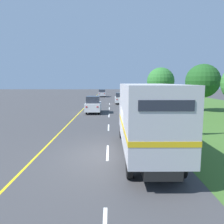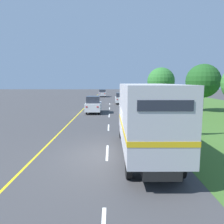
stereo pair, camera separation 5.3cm
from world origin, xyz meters
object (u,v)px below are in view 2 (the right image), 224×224
at_px(lead_car_white_ahead, 121,98).
at_px(lead_car_silver_ahead, 103,93).
at_px(horse_trailer_truck, 146,117).
at_px(highway_sign, 188,109).
at_px(lead_car_white, 94,105).
at_px(roadside_tree_far, 161,81).
at_px(roadside_tree_mid, 203,81).

height_order(lead_car_white_ahead, lead_car_silver_ahead, lead_car_white_ahead).
distance_m(horse_trailer_truck, highway_sign, 5.77).
xyz_separation_m(horse_trailer_truck, highway_sign, (3.71, 4.41, -0.11)).
bearing_deg(lead_car_white_ahead, highway_sign, -80.55).
xyz_separation_m(lead_car_white, lead_car_silver_ahead, (0.03, 28.91, -0.08)).
bearing_deg(horse_trailer_truck, lead_car_white, 103.70).
distance_m(lead_car_white, lead_car_silver_ahead, 28.91).
bearing_deg(lead_car_white_ahead, lead_car_white, -108.96).
xyz_separation_m(lead_car_white, highway_sign, (7.61, -11.58, 0.92)).
relative_size(lead_car_white_ahead, lead_car_silver_ahead, 0.98).
height_order(lead_car_white, roadside_tree_far, roadside_tree_far).
xyz_separation_m(lead_car_white_ahead, lead_car_silver_ahead, (-3.80, 17.76, -0.01)).
distance_m(lead_car_white_ahead, highway_sign, 23.07).
distance_m(lead_car_white_ahead, roadside_tree_mid, 14.33).
xyz_separation_m(horse_trailer_truck, lead_car_white, (-3.90, 16.00, -1.03)).
height_order(lead_car_silver_ahead, highway_sign, highway_sign).
xyz_separation_m(horse_trailer_truck, lead_car_white_ahead, (-0.07, 27.15, -1.10)).
xyz_separation_m(lead_car_silver_ahead, roadside_tree_far, (10.68, -18.09, 2.97)).
height_order(lead_car_white_ahead, roadside_tree_far, roadside_tree_far).
distance_m(lead_car_silver_ahead, roadside_tree_mid, 30.88).
xyz_separation_m(lead_car_white, roadside_tree_mid, (14.05, 1.55, 2.89)).
distance_m(lead_car_white_ahead, lead_car_silver_ahead, 18.16).
relative_size(lead_car_white, lead_car_white_ahead, 1.00).
distance_m(lead_car_white, highway_sign, 13.89).
height_order(lead_car_white_ahead, roadside_tree_mid, roadside_tree_mid).
height_order(lead_car_white, roadside_tree_mid, roadside_tree_mid).
distance_m(highway_sign, roadside_tree_far, 22.70).
bearing_deg(lead_car_white, horse_trailer_truck, -76.30).
height_order(horse_trailer_truck, roadside_tree_far, roadside_tree_far).
relative_size(horse_trailer_truck, roadside_tree_far, 1.35).
bearing_deg(roadside_tree_mid, roadside_tree_far, 109.78).
bearing_deg(highway_sign, lead_car_white, 123.31).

